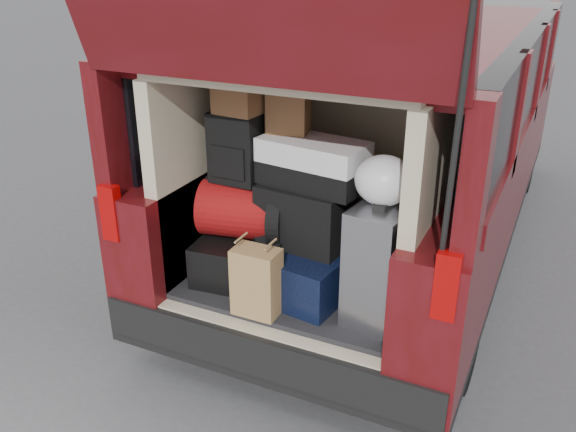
# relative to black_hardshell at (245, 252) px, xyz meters

# --- Properties ---
(ground) EXTENTS (80.00, 80.00, 0.00)m
(ground) POSITION_rel_black_hardshell_xyz_m (0.36, -0.16, -0.67)
(ground) COLOR #3E3E40
(ground) RESTS_ON ground
(minivan) EXTENTS (1.90, 5.35, 2.77)m
(minivan) POSITION_rel_black_hardshell_xyz_m (0.36, 1.69, 0.24)
(minivan) COLOR black
(minivan) RESTS_ON ground
(load_floor) EXTENTS (1.24, 1.05, 0.55)m
(load_floor) POSITION_rel_black_hardshell_xyz_m (0.36, 0.11, -0.39)
(load_floor) COLOR black
(load_floor) RESTS_ON ground
(black_hardshell) EXTENTS (0.49, 0.64, 0.24)m
(black_hardshell) POSITION_rel_black_hardshell_xyz_m (0.00, 0.00, 0.00)
(black_hardshell) COLOR black
(black_hardshell) RESTS_ON load_floor
(navy_hardshell) EXTENTS (0.56, 0.65, 0.26)m
(navy_hardshell) POSITION_rel_black_hardshell_xyz_m (0.41, -0.02, 0.01)
(navy_hardshell) COLOR black
(navy_hardshell) RESTS_ON load_floor
(silver_roller) EXTENTS (0.31, 0.44, 0.61)m
(silver_roller) POSITION_rel_black_hardshell_xyz_m (0.84, -0.11, 0.18)
(silver_roller) COLOR silver
(silver_roller) RESTS_ON load_floor
(kraft_bag) EXTENTS (0.23, 0.15, 0.36)m
(kraft_bag) POSITION_rel_black_hardshell_xyz_m (0.27, -0.36, 0.06)
(kraft_bag) COLOR #A27549
(kraft_bag) RESTS_ON load_floor
(red_duffel) EXTENTS (0.54, 0.40, 0.32)m
(red_duffel) POSITION_rel_black_hardshell_xyz_m (0.03, -0.02, 0.28)
(red_duffel) COLOR maroon
(red_duffel) RESTS_ON black_hardshell
(black_soft_case) EXTENTS (0.48, 0.32, 0.33)m
(black_soft_case) POSITION_rel_black_hardshell_xyz_m (0.37, -0.01, 0.30)
(black_soft_case) COLOR black
(black_soft_case) RESTS_ON navy_hardshell
(backpack) EXTENTS (0.27, 0.16, 0.38)m
(backpack) POSITION_rel_black_hardshell_xyz_m (-0.03, -0.02, 0.63)
(backpack) COLOR black
(backpack) RESTS_ON red_duffel
(twotone_duffel) EXTENTS (0.58, 0.36, 0.24)m
(twotone_duffel) POSITION_rel_black_hardshell_xyz_m (0.40, 0.03, 0.59)
(twotone_duffel) COLOR white
(twotone_duffel) RESTS_ON black_soft_case
(grocery_sack_lower) EXTENTS (0.24, 0.20, 0.21)m
(grocery_sack_lower) POSITION_rel_black_hardshell_xyz_m (-0.00, -0.01, 0.92)
(grocery_sack_lower) COLOR brown
(grocery_sack_lower) RESTS_ON backpack
(grocery_sack_upper) EXTENTS (0.23, 0.20, 0.21)m
(grocery_sack_upper) POSITION_rel_black_hardshell_xyz_m (0.23, 0.11, 0.82)
(grocery_sack_upper) COLOR brown
(grocery_sack_upper) RESTS_ON twotone_duffel
(plastic_bag_right) EXTENTS (0.28, 0.27, 0.24)m
(plastic_bag_right) POSITION_rel_black_hardshell_xyz_m (0.82, -0.10, 0.61)
(plastic_bag_right) COLOR white
(plastic_bag_right) RESTS_ON silver_roller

